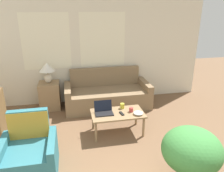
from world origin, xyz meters
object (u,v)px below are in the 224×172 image
at_px(table_lamp, 47,69).
at_px(cup_yellow, 131,110).
at_px(snack_bowl, 138,113).
at_px(cup_navy, 122,106).
at_px(potted_plant, 191,151).
at_px(couch, 107,95).
at_px(coffee_table, 118,115).
at_px(armchair, 30,156).
at_px(laptop, 104,111).
at_px(tv_remote, 122,113).

xyz_separation_m(table_lamp, cup_yellow, (1.60, -1.39, -0.50)).
height_order(table_lamp, snack_bowl, table_lamp).
distance_m(cup_navy, potted_plant, 1.71).
relative_size(couch, coffee_table, 2.03).
bearing_deg(armchair, cup_navy, 30.41).
bearing_deg(cup_yellow, snack_bowl, -53.75).
height_order(couch, table_lamp, table_lamp).
relative_size(laptop, cup_navy, 3.31).
xyz_separation_m(cup_yellow, snack_bowl, (0.10, -0.13, -0.01)).
distance_m(coffee_table, potted_plant, 1.60).
bearing_deg(table_lamp, snack_bowl, -41.93).
relative_size(table_lamp, cup_navy, 4.68).
xyz_separation_m(tv_remote, potted_plant, (0.61, -1.38, 0.07)).
height_order(snack_bowl, potted_plant, potted_plant).
xyz_separation_m(cup_yellow, tv_remote, (-0.20, -0.06, -0.03)).
relative_size(couch, potted_plant, 2.43).
height_order(armchair, table_lamp, table_lamp).
bearing_deg(cup_navy, armchair, -149.59).
bearing_deg(snack_bowl, coffee_table, 158.89).
bearing_deg(table_lamp, laptop, -51.26).
bearing_deg(snack_bowl, cup_navy, 125.87).
bearing_deg(potted_plant, armchair, 162.86).
distance_m(couch, laptop, 1.28).
relative_size(coffee_table, snack_bowl, 5.48).
distance_m(table_lamp, cup_navy, 1.97).
bearing_deg(coffee_table, snack_bowl, -21.11).
height_order(couch, cup_yellow, couch).
relative_size(tv_remote, potted_plant, 0.19).
relative_size(table_lamp, laptop, 1.42).
bearing_deg(coffee_table, armchair, -152.42).
distance_m(armchair, cup_navy, 1.90).
relative_size(armchair, potted_plant, 1.06).
bearing_deg(tv_remote, couch, 91.62).
bearing_deg(couch, cup_yellow, -79.57).
bearing_deg(snack_bowl, tv_remote, 165.46).
distance_m(couch, tv_remote, 1.35).
bearing_deg(coffee_table, couch, 88.75).
relative_size(cup_yellow, potted_plant, 0.10).
bearing_deg(couch, armchair, -126.52).
xyz_separation_m(couch, cup_yellow, (0.24, -1.28, 0.20)).
xyz_separation_m(laptop, potted_plant, (0.93, -1.49, 0.03)).
xyz_separation_m(coffee_table, tv_remote, (0.07, -0.06, 0.06)).
height_order(table_lamp, laptop, table_lamp).
xyz_separation_m(coffee_table, cup_navy, (0.13, 0.18, 0.10)).
height_order(table_lamp, coffee_table, table_lamp).
height_order(tv_remote, potted_plant, potted_plant).
height_order(armchair, cup_navy, armchair).
relative_size(couch, armchair, 2.29).
bearing_deg(coffee_table, table_lamp, 133.97).
bearing_deg(snack_bowl, potted_plant, -76.61).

